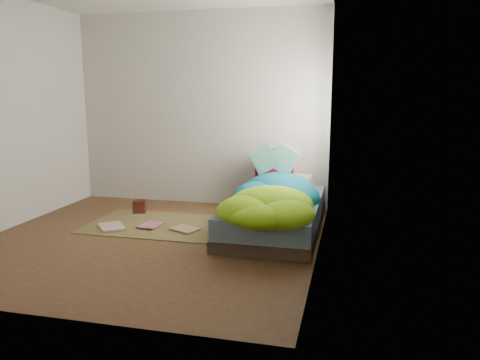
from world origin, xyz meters
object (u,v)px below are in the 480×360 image
Objects in this scene: bed at (275,215)px; open_book at (274,151)px; pillow_magenta at (274,168)px; floor_book_a at (100,228)px; floor_book_b at (143,224)px; wooden_box at (140,206)px.

bed is 0.84m from open_book.
floor_book_a is at bearing -164.53° from pillow_magenta.
pillow_magenta reaches higher than floor_book_b.
bed is 12.75× the size of wooden_box.
floor_book_b is (-1.51, -0.27, -0.14)m from bed.
pillow_magenta is at bearing 100.98° from bed.
open_book is at bearing 7.44° from wooden_box.
wooden_box is at bearing 171.17° from bed.
open_book reaches higher than wooden_box.
floor_book_a is at bearing -164.65° from bed.
wooden_box reaches higher than floor_book_a.
pillow_magenta is 1.36× the size of floor_book_a.
pillow_magenta is (-0.15, 0.80, 0.41)m from bed.
floor_book_b is at bearing -7.55° from floor_book_a.
wooden_box is at bearing -174.00° from open_book.
bed is 6.74× the size of floor_book_b.
floor_book_a is at bearing -141.21° from floor_book_b.
pillow_magenta is at bearing 45.05° from floor_book_b.
open_book is at bearing 35.82° from floor_book_b.
bed reaches higher than wooden_box.
pillow_magenta is 1.80m from wooden_box.
pillow_magenta is 1.60× the size of floor_book_b.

